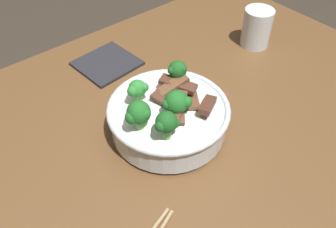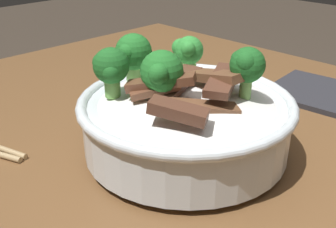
{
  "view_description": "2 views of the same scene",
  "coord_description": "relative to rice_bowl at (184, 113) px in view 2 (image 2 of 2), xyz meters",
  "views": [
    {
      "loc": [
        0.39,
        0.42,
        1.32
      ],
      "look_at": [
        0.05,
        0.01,
        0.79
      ],
      "focal_mm": 37.77,
      "sensor_mm": 36.0,
      "label": 1
    },
    {
      "loc": [
        -0.22,
        0.34,
        1.02
      ],
      "look_at": [
        0.09,
        0.03,
        0.81
      ],
      "focal_mm": 43.62,
      "sensor_mm": 36.0,
      "label": 2
    }
  ],
  "objects": [
    {
      "name": "folded_napkin",
      "position": [
        -0.03,
        -0.28,
        -0.05
      ],
      "size": [
        0.15,
        0.15,
        0.01
      ],
      "primitive_type": "cube",
      "rotation": [
        0.0,
        0.0,
        0.09
      ],
      "color": "#28282D",
      "rests_on": "dining_table"
    },
    {
      "name": "rice_bowl",
      "position": [
        0.0,
        0.0,
        0.0
      ],
      "size": [
        0.25,
        0.25,
        0.13
      ],
      "color": "silver",
      "rests_on": "dining_table"
    }
  ]
}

